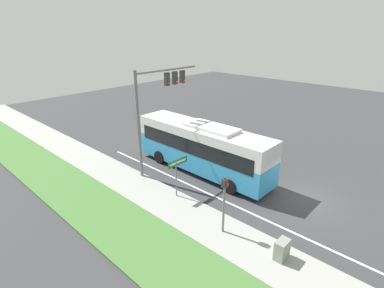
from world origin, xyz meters
The scene contains 8 objects.
ground_plane centered at (0.00, 0.00, 0.00)m, with size 80.00×80.00×0.00m, color #38383A.
sidewalk centered at (-6.20, 0.00, 0.06)m, with size 2.80×80.00×0.12m.
lane_divider_near centered at (-3.60, 0.00, 0.00)m, with size 0.14×30.00×0.01m.
bus centered at (-1.49, 7.29, 2.00)m, with size 2.61×10.85×3.69m.
signal_gantry centered at (-3.27, 9.83, 5.38)m, with size 5.57×0.41×7.43m.
pedestrian_signal centered at (-6.11, 1.86, 2.13)m, with size 0.28×0.34×3.14m.
street_sign centered at (-5.18, 6.12, 1.86)m, with size 1.56×0.08×2.59m.
utility_cabinet centered at (-5.85, -1.26, 0.60)m, with size 0.75×0.47×0.95m.
Camera 1 is at (-16.50, -5.62, 9.94)m, focal length 28.00 mm.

